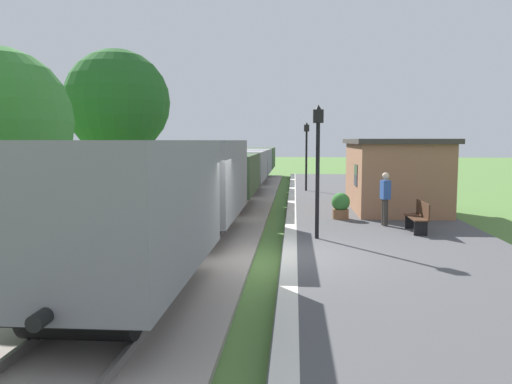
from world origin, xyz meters
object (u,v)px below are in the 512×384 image
Objects in this scene: potted_planter at (341,205)px; lamp_post_far at (306,144)px; bench_down_platform at (372,188)px; tree_trackside_far at (117,103)px; freight_train at (232,172)px; lamp_post_near at (318,147)px; station_hut at (394,174)px; bench_near_hut at (419,216)px; person_waiting at (385,197)px.

lamp_post_far is (-0.98, 10.16, 2.08)m from potted_planter.
bench_down_platform is 12.34m from tree_trackside_far.
lamp_post_near is (3.54, -9.53, 1.30)m from freight_train.
bench_down_platform is (-0.20, 4.37, -0.93)m from station_hut.
bench_down_platform is at bearing 73.34° from potted_planter.
bench_down_platform is at bearing 73.96° from lamp_post_near.
tree_trackside_far reaches higher than bench_near_hut.
tree_trackside_far reaches higher than person_waiting.
lamp_post_far is 0.57× the size of tree_trackside_far.
bench_down_platform is at bearing -104.83° from person_waiting.
potted_planter is 9.42m from tree_trackside_far.
freight_train is 26.13× the size of bench_near_hut.
bench_down_platform is 0.41× the size of lamp_post_near.
bench_down_platform is 1.64× the size of potted_planter.
person_waiting is at bearing -95.51° from bench_down_platform.
lamp_post_near is at bearing -158.03° from bench_near_hut.
person_waiting is at bearing -17.68° from tree_trackside_far.
bench_near_hut is at bearing -49.61° from potted_planter.
lamp_post_near is at bearing -36.04° from tree_trackside_far.
lamp_post_far is (-2.26, 11.50, 1.62)m from person_waiting.
bench_down_platform is 0.23× the size of tree_trackside_far.
bench_near_hut is 0.41× the size of lamp_post_near.
potted_planter is 0.14× the size of tree_trackside_far.
bench_near_hut is 3.90m from lamp_post_near.
person_waiting reaches higher than potted_planter.
station_hut is 6.33× the size of potted_planter.
freight_train is 42.79× the size of potted_planter.
freight_train is at bearing -60.42° from person_waiting.
freight_train is 26.13× the size of bench_down_platform.
lamp_post_near is at bearing -69.65° from freight_train.
tree_trackside_far is (-8.48, 1.77, 3.71)m from potted_planter.
freight_train is 10.59× the size of lamp_post_far.
potted_planter is at bearing -106.66° from bench_down_platform.
bench_near_hut is 9.42m from bench_down_platform.
tree_trackside_far reaches higher than lamp_post_near.
potted_planter is (-2.08, -6.97, 0.00)m from bench_down_platform.
lamp_post_near is (-0.98, -3.69, 2.08)m from potted_planter.
station_hut reaches higher than bench_down_platform.
freight_train reaches higher than bench_down_platform.
potted_planter is 10.42m from lamp_post_far.
tree_trackside_far is at bearing -153.82° from bench_down_platform.
freight_train is at bearing 127.67° from potted_planter.
station_hut is (6.80, -3.25, 0.15)m from freight_train.
freight_train reaches higher than person_waiting.
station_hut reaches higher than freight_train.
lamp_post_near is at bearing 36.73° from person_waiting.
lamp_post_far is (-3.26, 7.57, 1.15)m from station_hut.
bench_near_hut is at bearing -76.35° from lamp_post_far.
lamp_post_near is (-3.06, -10.65, 2.08)m from bench_down_platform.
potted_planter is at bearing 75.13° from lamp_post_near.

